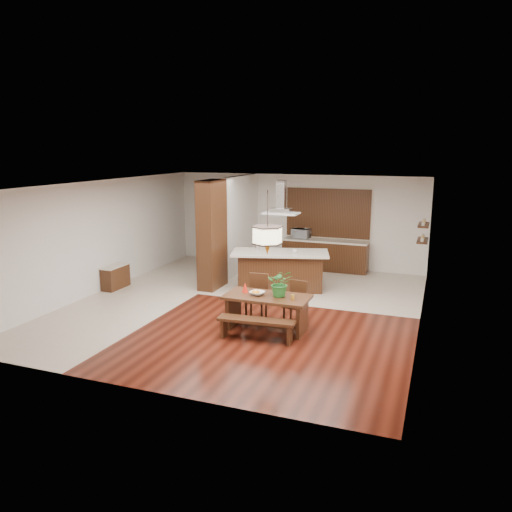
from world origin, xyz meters
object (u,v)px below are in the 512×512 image
at_px(dining_bench, 256,329).
at_px(range_hood, 281,197).
at_px(kitchen_island, 280,270).
at_px(island_cup, 295,251).
at_px(dining_table, 267,305).
at_px(foliage_plant, 280,283).
at_px(dining_chair_right, 295,303).
at_px(fruit_bowl, 257,293).
at_px(microwave, 301,233).
at_px(hallway_console, 115,277).
at_px(pendant_lantern, 267,223).
at_px(dining_chair_left, 256,297).

bearing_deg(dining_bench, range_hood, 100.29).
distance_m(dining_bench, kitchen_island, 3.65).
xyz_separation_m(kitchen_island, island_cup, (0.40, -0.07, 0.55)).
xyz_separation_m(dining_table, dining_bench, (-0.00, -0.63, -0.32)).
bearing_deg(foliage_plant, dining_chair_right, 70.63).
height_order(fruit_bowl, island_cup, island_cup).
xyz_separation_m(dining_table, microwave, (-0.81, 5.51, 0.56)).
height_order(dining_bench, microwave, microwave).
bearing_deg(hallway_console, foliage_plant, -15.69).
xyz_separation_m(dining_bench, microwave, (-0.81, 6.14, 0.88)).
distance_m(dining_bench, fruit_bowl, 0.85).
xyz_separation_m(dining_chair_right, fruit_bowl, (-0.65, -0.56, 0.31)).
bearing_deg(hallway_console, range_hood, 19.31).
xyz_separation_m(pendant_lantern, fruit_bowl, (-0.21, -0.02, -1.48)).
distance_m(foliage_plant, range_hood, 3.37).
bearing_deg(range_hood, kitchen_island, -90.00).
bearing_deg(island_cup, dining_chair_left, -94.65).
distance_m(kitchen_island, range_hood, 1.93).
xyz_separation_m(dining_bench, island_cup, (-0.25, 3.51, 0.87)).
bearing_deg(dining_bench, dining_chair_right, 69.37).
height_order(hallway_console, pendant_lantern, pendant_lantern).
xyz_separation_m(hallway_console, island_cup, (4.59, 1.39, 0.77)).
bearing_deg(hallway_console, fruit_bowl, -18.05).
bearing_deg(dining_bench, island_cup, 94.01).
height_order(dining_chair_right, pendant_lantern, pendant_lantern).
height_order(dining_chair_left, fruit_bowl, dining_chair_left).
height_order(dining_bench, island_cup, island_cup).
relative_size(foliage_plant, fruit_bowl, 1.88).
xyz_separation_m(fruit_bowl, microwave, (-0.60, 5.53, 0.33)).
xyz_separation_m(dining_chair_left, range_hood, (-0.21, 2.41, 1.97)).
relative_size(hallway_console, dining_bench, 0.57).
xyz_separation_m(hallway_console, fruit_bowl, (4.62, -1.51, 0.45)).
relative_size(dining_chair_left, kitchen_island, 0.37).
xyz_separation_m(foliage_plant, fruit_bowl, (-0.48, -0.07, -0.25)).
xyz_separation_m(hallway_console, dining_bench, (4.83, -2.12, -0.10)).
xyz_separation_m(foliage_plant, range_hood, (-0.92, 2.90, 1.45)).
bearing_deg(dining_chair_left, foliage_plant, -37.91).
xyz_separation_m(hallway_console, kitchen_island, (4.18, 1.46, 0.22)).
relative_size(foliage_plant, microwave, 1.05).
distance_m(dining_table, island_cup, 2.94).
bearing_deg(fruit_bowl, dining_table, 5.92).
bearing_deg(microwave, island_cup, -69.55).
relative_size(dining_chair_left, range_hood, 1.10).
bearing_deg(island_cup, foliage_plant, -79.67).
height_order(dining_chair_left, dining_chair_right, dining_chair_left).
bearing_deg(dining_table, microwave, 98.38).
relative_size(island_cup, microwave, 0.23).
bearing_deg(foliage_plant, dining_bench, -111.52).
bearing_deg(pendant_lantern, microwave, 98.38).
relative_size(dining_chair_right, kitchen_island, 0.34).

